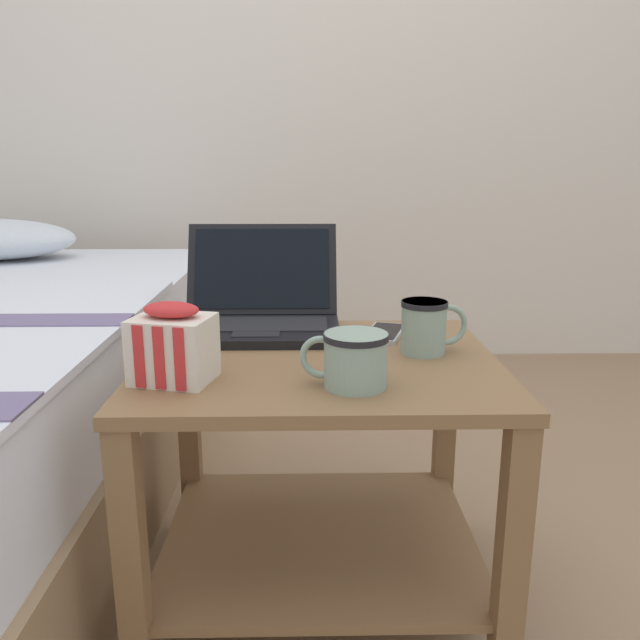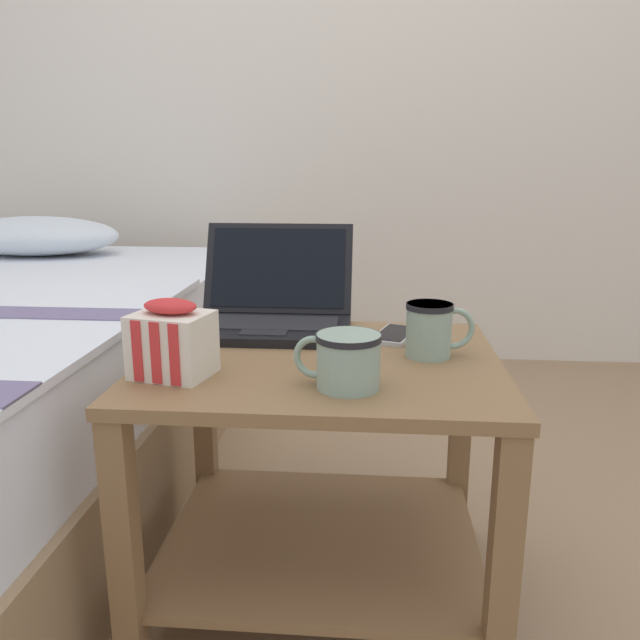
{
  "view_description": "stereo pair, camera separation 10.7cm",
  "coord_description": "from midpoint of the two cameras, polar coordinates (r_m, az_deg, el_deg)",
  "views": [
    {
      "loc": [
        -0.02,
        -1.08,
        0.84
      ],
      "look_at": [
        0.0,
        -0.04,
        0.58
      ],
      "focal_mm": 35.0,
      "sensor_mm": 36.0,
      "label": 1
    },
    {
      "loc": [
        0.09,
        -1.07,
        0.84
      ],
      "look_at": [
        0.0,
        -0.04,
        0.58
      ],
      "focal_mm": 35.0,
      "sensor_mm": 36.0,
      "label": 2
    }
  ],
  "objects": [
    {
      "name": "bedside_table",
      "position": [
        1.19,
        -2.65,
        -11.53
      ],
      "size": [
        0.64,
        0.54,
        0.5
      ],
      "color": "olive",
      "rests_on": "ground_plane"
    },
    {
      "name": "cell_phone",
      "position": [
        1.27,
        3.55,
        -1.21
      ],
      "size": [
        0.11,
        0.15,
        0.01
      ],
      "color": "#B7BABC",
      "rests_on": "bedside_table"
    },
    {
      "name": "back_wall",
      "position": [
        2.73,
        -1.95,
        22.83
      ],
      "size": [
        8.0,
        0.05,
        2.5
      ],
      "color": "beige",
      "rests_on": "ground_plane"
    },
    {
      "name": "laptop",
      "position": [
        1.32,
        -7.85,
        0.95
      ],
      "size": [
        0.33,
        0.3,
        0.21
      ],
      "color": "black",
      "rests_on": "bedside_table"
    },
    {
      "name": "snack_bag",
      "position": [
        1.03,
        -16.2,
        -2.29
      ],
      "size": [
        0.14,
        0.12,
        0.13
      ],
      "color": "silver",
      "rests_on": "bedside_table"
    },
    {
      "name": "mug_front_right",
      "position": [
        1.15,
        7.03,
        -0.43
      ],
      "size": [
        0.13,
        0.08,
        0.1
      ],
      "color": "#8CA593",
      "rests_on": "bedside_table"
    },
    {
      "name": "mug_front_left",
      "position": [
        0.97,
        -0.02,
        -3.43
      ],
      "size": [
        0.14,
        0.1,
        0.09
      ],
      "color": "#8CA593",
      "rests_on": "bedside_table"
    },
    {
      "name": "ground_plane",
      "position": [
        1.36,
        -2.49,
        -23.76
      ],
      "size": [
        8.0,
        8.0,
        0.0
      ],
      "primitive_type": "plane",
      "color": "#937556"
    }
  ]
}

